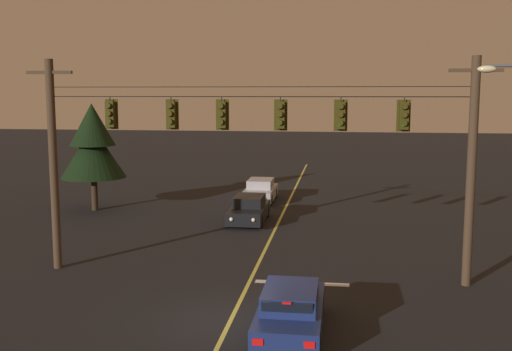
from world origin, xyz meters
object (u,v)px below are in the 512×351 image
(traffic_light_rightmost, at_px, (341,115))
(traffic_light_far_right, at_px, (404,116))
(traffic_light_left_inner, at_px, (171,114))
(car_waiting_near_lane, at_px, (291,312))
(traffic_light_leftmost, at_px, (110,114))
(traffic_light_centre, at_px, (222,115))
(traffic_light_right_inner, at_px, (280,115))
(car_oncoming_trailing, at_px, (260,191))
(tree_verge_near, at_px, (93,144))
(car_oncoming_lead, at_px, (249,210))

(traffic_light_rightmost, xyz_separation_m, traffic_light_far_right, (2.19, 0.00, 0.00))
(traffic_light_left_inner, distance_m, car_waiting_near_lane, 8.95)
(traffic_light_leftmost, xyz_separation_m, traffic_light_left_inner, (2.35, 0.00, 0.00))
(traffic_light_leftmost, xyz_separation_m, car_waiting_near_lane, (7.24, -5.22, -5.38))
(traffic_light_centre, relative_size, traffic_light_right_inner, 1.00)
(traffic_light_leftmost, bearing_deg, traffic_light_right_inner, 0.00)
(traffic_light_rightmost, bearing_deg, traffic_light_centre, 180.00)
(traffic_light_left_inner, xyz_separation_m, traffic_light_rightmost, (6.20, 0.00, 0.00))
(traffic_light_right_inner, relative_size, car_waiting_near_lane, 0.28)
(traffic_light_left_inner, relative_size, traffic_light_centre, 1.00)
(traffic_light_rightmost, height_order, car_waiting_near_lane, traffic_light_rightmost)
(traffic_light_left_inner, relative_size, car_oncoming_trailing, 0.28)
(traffic_light_right_inner, bearing_deg, car_oncoming_trailing, 100.15)
(traffic_light_far_right, xyz_separation_m, tree_verge_near, (-16.38, 11.44, -2.16))
(traffic_light_leftmost, distance_m, traffic_light_centre, 4.24)
(traffic_light_leftmost, bearing_deg, traffic_light_rightmost, 0.00)
(traffic_light_centre, xyz_separation_m, car_waiting_near_lane, (2.99, -5.22, -5.38))
(traffic_light_left_inner, relative_size, car_waiting_near_lane, 0.28)
(traffic_light_right_inner, height_order, tree_verge_near, traffic_light_right_inner)
(traffic_light_left_inner, bearing_deg, car_oncoming_trailing, 85.56)
(traffic_light_rightmost, distance_m, car_oncoming_trailing, 17.38)
(traffic_light_leftmost, relative_size, car_waiting_near_lane, 0.28)
(traffic_light_leftmost, bearing_deg, car_oncoming_lead, 68.37)
(traffic_light_far_right, relative_size, car_oncoming_trailing, 0.28)
(traffic_light_centre, distance_m, traffic_light_right_inner, 2.15)
(traffic_light_right_inner, distance_m, traffic_light_far_right, 4.34)
(traffic_light_centre, relative_size, car_oncoming_lead, 0.28)
(traffic_light_centre, xyz_separation_m, traffic_light_right_inner, (2.15, 0.00, 0.00))
(traffic_light_right_inner, xyz_separation_m, car_waiting_near_lane, (0.85, -5.22, -5.38))
(car_oncoming_trailing, bearing_deg, car_oncoming_lead, -88.01)
(traffic_light_left_inner, distance_m, traffic_light_centre, 1.90)
(traffic_light_leftmost, relative_size, traffic_light_left_inner, 1.00)
(tree_verge_near, bearing_deg, car_waiting_near_lane, -52.28)
(car_oncoming_lead, bearing_deg, car_oncoming_trailing, 91.99)
(traffic_light_centre, bearing_deg, tree_verge_near, 130.84)
(traffic_light_right_inner, bearing_deg, car_waiting_near_lane, -80.78)
(traffic_light_far_right, relative_size, car_waiting_near_lane, 0.28)
(traffic_light_left_inner, xyz_separation_m, car_oncoming_lead, (1.44, 9.55, -5.38))
(traffic_light_centre, distance_m, tree_verge_near, 15.27)
(traffic_light_far_right, relative_size, tree_verge_near, 0.20)
(traffic_light_rightmost, xyz_separation_m, car_oncoming_lead, (-4.76, 9.55, -5.38))
(traffic_light_far_right, height_order, car_oncoming_trailing, traffic_light_far_right)
(traffic_light_left_inner, bearing_deg, traffic_light_far_right, 0.00)
(traffic_light_centre, distance_m, car_oncoming_lead, 10.97)
(traffic_light_far_right, bearing_deg, traffic_light_right_inner, 180.00)
(traffic_light_rightmost, xyz_separation_m, tree_verge_near, (-14.19, 11.44, -2.16))
(traffic_light_left_inner, bearing_deg, car_waiting_near_lane, -46.84)
(car_waiting_near_lane, bearing_deg, car_oncoming_trailing, 99.92)
(car_waiting_near_lane, height_order, car_oncoming_trailing, same)
(car_waiting_near_lane, relative_size, tree_verge_near, 0.69)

